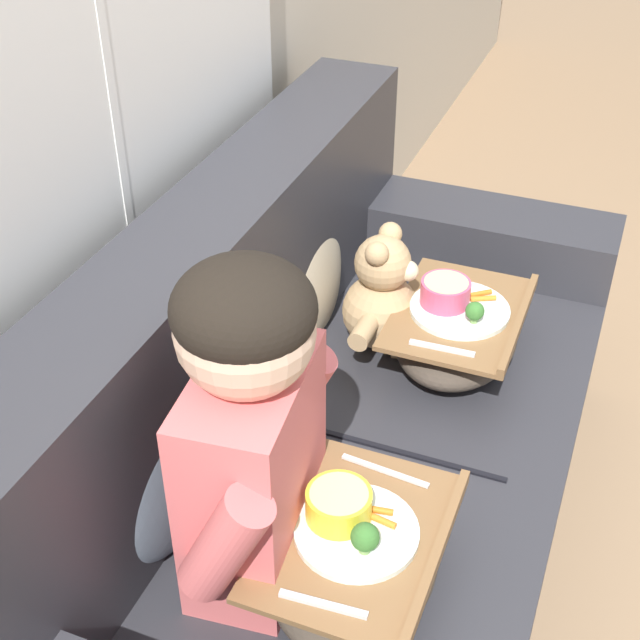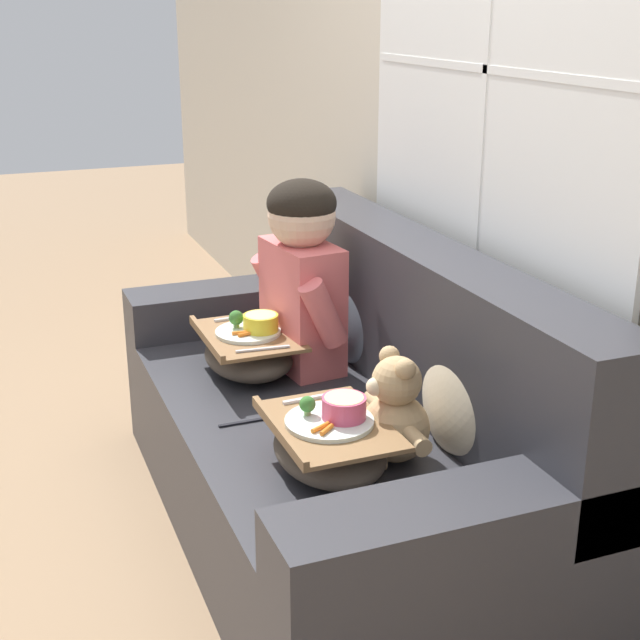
{
  "view_description": "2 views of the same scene",
  "coord_description": "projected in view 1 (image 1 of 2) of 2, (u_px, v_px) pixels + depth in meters",
  "views": [
    {
      "loc": [
        -1.32,
        -0.44,
        1.74
      ],
      "look_at": [
        0.14,
        0.13,
        0.62
      ],
      "focal_mm": 50.0,
      "sensor_mm": 36.0,
      "label": 1
    },
    {
      "loc": [
        2.25,
        -0.9,
        1.58
      ],
      "look_at": [
        -0.02,
        -0.01,
        0.71
      ],
      "focal_mm": 50.0,
      "sensor_mm": 36.0,
      "label": 2
    }
  ],
  "objects": [
    {
      "name": "throw_pillow_behind_teddy",
      "position": [
        306.0,
        266.0,
        2.13
      ],
      "size": [
        0.36,
        0.17,
        0.37
      ],
      "color": "#C1B293",
      "rests_on": "couch"
    },
    {
      "name": "couch",
      "position": [
        325.0,
        468.0,
        1.97
      ],
      "size": [
        1.85,
        0.87,
        0.91
      ],
      "color": "#2D2D33",
      "rests_on": "ground_plane"
    },
    {
      "name": "throw_pillow_behind_child",
      "position": [
        158.0,
        461.0,
        1.59
      ],
      "size": [
        0.36,
        0.17,
        0.38
      ],
      "color": "slate",
      "rests_on": "couch"
    },
    {
      "name": "child_figure",
      "position": [
        251.0,
        414.0,
        1.44
      ],
      "size": [
        0.46,
        0.23,
        0.63
      ],
      "color": "#DB6666",
      "rests_on": "couch"
    },
    {
      "name": "lap_tray_teddy",
      "position": [
        457.0,
        332.0,
        2.07
      ],
      "size": [
        0.39,
        0.29,
        0.21
      ],
      "color": "#473D33",
      "rests_on": "teddy_bear"
    },
    {
      "name": "ground_plane",
      "position": [
        350.0,
        573.0,
        2.14
      ],
      "size": [
        14.0,
        14.0,
        0.0
      ],
      "primitive_type": "plane",
      "color": "#8E7051"
    },
    {
      "name": "lap_tray_child",
      "position": [
        355.0,
        557.0,
        1.54
      ],
      "size": [
        0.4,
        0.29,
        0.21
      ],
      "color": "#473D33",
      "rests_on": "child_figure"
    },
    {
      "name": "teddy_bear",
      "position": [
        383.0,
        298.0,
        2.09
      ],
      "size": [
        0.33,
        0.23,
        0.3
      ],
      "color": "tan",
      "rests_on": "couch"
    }
  ]
}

